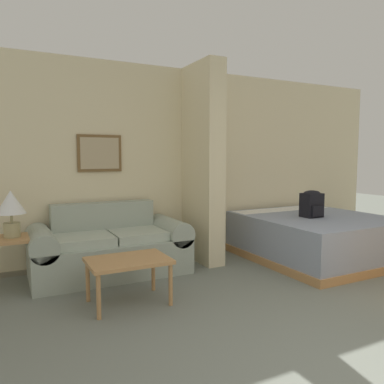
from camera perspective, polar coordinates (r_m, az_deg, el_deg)
name	(u,v)px	position (r m, az deg, el deg)	size (l,w,h in m)	color
wall_back	(168,164)	(5.24, -3.66, 4.32)	(7.52, 0.16, 2.60)	beige
wall_partition_pillar	(203,164)	(4.97, 1.61, 4.32)	(0.24, 0.79, 2.60)	beige
couch	(110,248)	(4.60, -12.39, -8.33)	(1.82, 0.84, 0.83)	#99A393
coffee_table	(128,264)	(3.65, -9.68, -10.76)	(0.75, 0.53, 0.43)	#B27F4C
side_table	(13,246)	(4.36, -25.64, -7.43)	(0.45, 0.45, 0.56)	#B27F4C
table_lamp	(11,207)	(4.29, -25.87, -2.02)	(0.30, 0.30, 0.49)	tan
bed	(314,236)	(5.47, 18.14, -6.42)	(1.77, 1.91, 0.59)	#B27F4C
backpack	(312,203)	(5.26, 17.80, -1.65)	(0.26, 0.23, 0.36)	black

